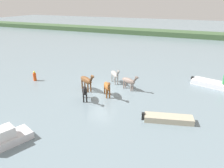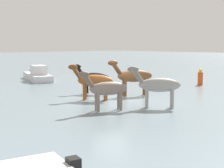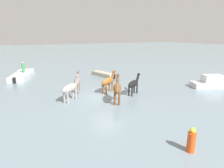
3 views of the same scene
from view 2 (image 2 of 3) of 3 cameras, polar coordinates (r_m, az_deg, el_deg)
The scene contains 8 objects.
ground_plane at distance 17.13m, azimuth 0.33°, elevation -2.68°, with size 187.58×187.58×0.00m, color gray.
horse_dark_mare at distance 16.80m, azimuth -3.22°, elevation 0.57°, with size 1.63×2.12×1.82m.
horse_dun_straggler at distance 18.26m, azimuth 3.70°, elevation 1.37°, with size 2.41×1.63×1.99m.
horse_mid_herd at distance 19.04m, azimuth -3.17°, elevation 1.09°, with size 1.42×2.02×1.69m.
horse_lead at distance 14.14m, azimuth -0.89°, elevation -0.82°, with size 2.16×1.23×1.73m.
horse_gray_outer at distance 14.91m, azimuth 7.88°, elevation -0.19°, with size 1.87×2.03×1.86m.
boat_tender_starboard at distance 26.94m, azimuth -12.73°, elevation 1.33°, with size 3.21×5.27×1.35m.
buoy_channel_marker at distance 23.92m, azimuth 14.99°, elevation 1.05°, with size 0.36×0.36×1.14m.
Camera 2 is at (12.09, 11.80, 2.85)m, focal length 52.98 mm.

